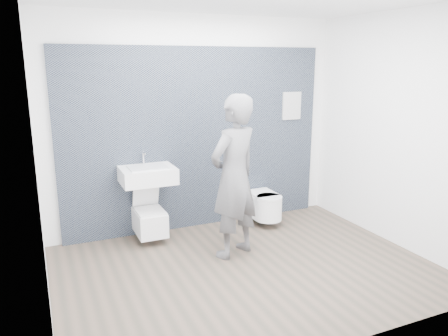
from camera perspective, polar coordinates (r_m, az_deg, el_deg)
name	(u,v)px	position (r m, az deg, el deg)	size (l,w,h in m)	color
ground	(246,268)	(4.91, 2.90, -12.96)	(4.00, 4.00, 0.00)	brown
room_shell	(248,109)	(4.42, 3.17, 7.67)	(4.00, 4.00, 4.00)	white
tile_wall	(199,224)	(6.15, -3.30, -7.33)	(3.60, 0.06, 2.40)	black
washbasin	(148,175)	(5.42, -9.94, -0.87)	(0.65, 0.49, 0.49)	white
toilet_square	(150,220)	(5.60, -9.68, -6.73)	(0.35, 0.51, 0.67)	white
toilet_rounded	(264,205)	(6.10, 5.29, -4.88)	(0.37, 0.62, 0.34)	white
info_placard	(288,211)	(6.71, 8.34, -5.63)	(0.29, 0.03, 0.39)	white
visitor	(234,177)	(4.93, 1.31, -1.21)	(0.68, 0.45, 1.87)	slate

